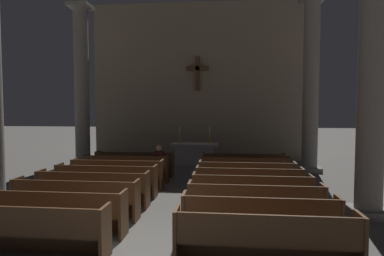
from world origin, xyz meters
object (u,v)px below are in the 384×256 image
at_px(pew_left_row_3, 76,199).
at_px(column_left_second, 82,89).
at_px(pew_right_row_3, 255,204).
at_px(altar, 195,154).
at_px(pew_right_row_5, 249,184).
at_px(pew_right_row_6, 247,176).
at_px(pew_left_row_2, 54,212).
at_px(pew_left_row_4, 93,189).
at_px(column_right_second, 311,87).
at_px(pew_left_row_1, 24,230).
at_px(pew_left_row_5, 106,180).
at_px(lone_worshipper, 159,163).
at_px(column_right_nearest, 372,72).
at_px(pew_left_row_6, 117,174).
at_px(pew_right_row_1, 266,240).
at_px(pew_left_row_7, 127,168).
at_px(pew_right_row_7, 245,170).
at_px(pew_right_row_2, 260,219).
at_px(pew_right_row_4, 252,193).
at_px(candlestick_left, 180,138).
at_px(pew_left_row_8, 134,164).
at_px(candlestick_right, 210,138).
at_px(pew_right_row_8, 243,165).

relative_size(pew_left_row_3, column_left_second, 0.42).
bearing_deg(pew_left_row_3, pew_right_row_3, 0.00).
distance_m(pew_right_row_3, altar, 7.97).
distance_m(pew_right_row_5, pew_right_row_6, 1.00).
bearing_deg(pew_left_row_2, pew_left_row_4, 90.00).
bearing_deg(column_right_second, pew_left_row_1, -129.05).
height_order(pew_left_row_5, column_left_second, column_left_second).
xyz_separation_m(pew_right_row_6, lone_worshipper, (-3.01, 1.04, 0.22)).
bearing_deg(column_right_nearest, pew_right_row_6, 142.34).
xyz_separation_m(pew_left_row_2, pew_left_row_6, (0.00, 4.02, 0.00)).
bearing_deg(pew_right_row_5, pew_right_row_1, -90.00).
bearing_deg(pew_left_row_6, pew_left_row_1, -90.00).
bearing_deg(pew_left_row_7, pew_left_row_1, -90.00).
bearing_deg(column_left_second, pew_left_row_7, -42.68).
xyz_separation_m(pew_right_row_1, pew_right_row_7, (0.00, 6.03, 0.00)).
distance_m(pew_left_row_4, column_left_second, 6.90).
xyz_separation_m(pew_right_row_6, column_right_second, (2.77, 3.56, 2.99)).
distance_m(pew_left_row_4, pew_right_row_1, 5.16).
xyz_separation_m(pew_left_row_1, lone_worshipper, (1.18, 6.06, 0.22)).
distance_m(pew_left_row_5, pew_right_row_2, 5.16).
height_order(pew_left_row_2, pew_right_row_4, same).
relative_size(altar, candlestick_left, 2.86).
bearing_deg(pew_right_row_7, candlestick_left, 127.32).
distance_m(pew_left_row_6, pew_right_row_3, 5.16).
distance_m(pew_left_row_8, column_right_nearest, 8.63).
xyz_separation_m(candlestick_right, lone_worshipper, (-1.61, -3.63, -0.57)).
height_order(pew_left_row_6, candlestick_right, candlestick_right).
xyz_separation_m(column_right_nearest, candlestick_left, (-5.56, 6.81, -2.21)).
xyz_separation_m(pew_left_row_5, column_left_second, (-2.77, 4.56, 2.99)).
relative_size(pew_left_row_3, pew_right_row_2, 1.00).
bearing_deg(pew_left_row_5, column_right_second, 33.24).
height_order(pew_left_row_2, pew_right_row_7, same).
height_order(pew_left_row_5, altar, altar).
height_order(pew_left_row_8, candlestick_left, candlestick_left).
height_order(pew_left_row_1, lone_worshipper, lone_worshipper).
bearing_deg(column_left_second, pew_right_row_7, -20.14).
relative_size(pew_right_row_4, column_right_second, 0.42).
bearing_deg(column_left_second, pew_right_row_1, -50.95).
relative_size(pew_right_row_1, column_left_second, 0.42).
relative_size(pew_left_row_3, pew_right_row_1, 1.00).
relative_size(pew_left_row_6, column_left_second, 0.42).
relative_size(pew_right_row_7, candlestick_right, 3.92).
bearing_deg(candlestick_right, pew_left_row_4, -112.71).
distance_m(pew_right_row_6, column_right_second, 5.41).
height_order(pew_left_row_3, pew_right_row_5, same).
distance_m(pew_left_row_1, pew_right_row_6, 6.54).
distance_m(pew_left_row_1, pew_left_row_3, 2.01).
bearing_deg(altar, pew_right_row_1, -77.80).
xyz_separation_m(pew_left_row_7, pew_right_row_5, (4.19, -2.01, 0.00)).
bearing_deg(pew_right_row_8, pew_right_row_3, -90.00).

